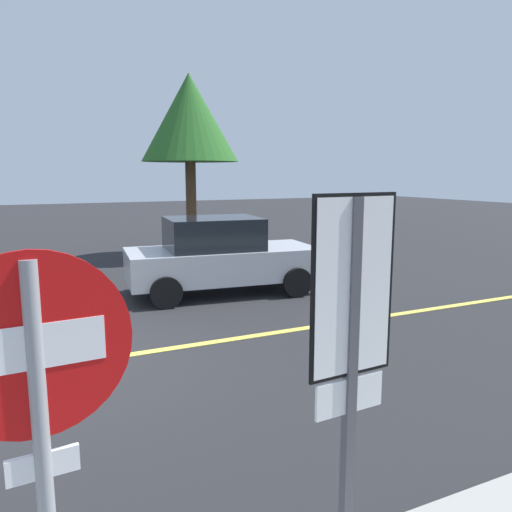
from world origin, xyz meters
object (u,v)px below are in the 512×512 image
(car_silver_behind_van, at_px, (220,256))
(tree_left_verge, at_px, (189,119))
(stop_sign, at_px, (41,433))
(speed_limit_sign, at_px, (351,334))

(car_silver_behind_van, bearing_deg, tree_left_verge, 78.72)
(stop_sign, xyz_separation_m, speed_limit_sign, (1.56, 0.08, 0.17))
(speed_limit_sign, bearing_deg, car_silver_behind_van, 73.97)
(stop_sign, bearing_deg, speed_limit_sign, 3.12)
(stop_sign, bearing_deg, car_silver_behind_van, 64.46)
(speed_limit_sign, height_order, tree_left_verge, tree_left_verge)
(speed_limit_sign, distance_m, tree_left_verge, 13.84)
(car_silver_behind_van, bearing_deg, stop_sign, -115.54)
(stop_sign, distance_m, tree_left_verge, 14.41)
(car_silver_behind_van, relative_size, tree_left_verge, 0.75)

